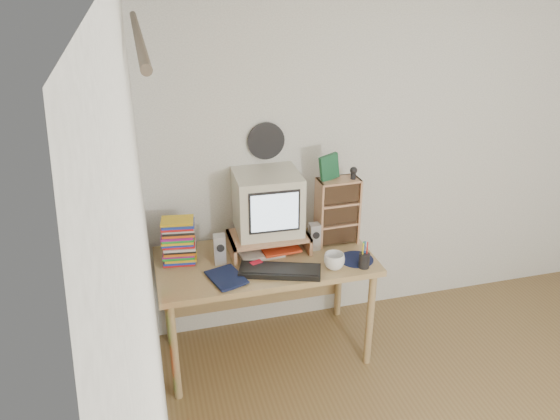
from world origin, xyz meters
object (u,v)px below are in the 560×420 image
keyboard (280,271)px  diary (212,280)px  crt_monitor (268,204)px  desk (263,271)px  dvd_stack (179,242)px  cd_rack (337,211)px  mug (334,261)px

keyboard → diary: size_ratio=2.21×
crt_monitor → keyboard: crt_monitor is taller
desk → keyboard: 0.31m
desk → dvd_stack: size_ratio=4.95×
keyboard → dvd_stack: 0.67m
keyboard → desk: bearing=119.5°
dvd_stack → cd_rack: size_ratio=0.61×
desk → crt_monitor: 0.47m
keyboard → mug: (0.34, -0.03, 0.04)m
keyboard → cd_rack: size_ratio=1.09×
diary → keyboard: bearing=-15.3°
crt_monitor → dvd_stack: 0.62m
crt_monitor → cd_rack: 0.47m
crt_monitor → cd_rack: bearing=-4.3°
crt_monitor → dvd_stack: size_ratio=1.49×
crt_monitor → dvd_stack: (-0.60, -0.05, -0.18)m
cd_rack → diary: size_ratio=2.04×
crt_monitor → diary: bearing=-138.6°
desk → cd_rack: cd_rack is taller
diary → mug: bearing=-18.2°
crt_monitor → mug: crt_monitor is taller
crt_monitor → mug: (0.33, -0.38, -0.27)m
crt_monitor → dvd_stack: bearing=-173.4°
crt_monitor → mug: size_ratio=3.20×
cd_rack → crt_monitor: bearing=172.0°
dvd_stack → keyboard: bearing=-19.7°
desk → keyboard: keyboard is taller
dvd_stack → cd_rack: bearing=7.8°
crt_monitor → keyboard: 0.46m
mug → diary: 0.77m
cd_rack → diary: cd_rack is taller
dvd_stack → mug: 0.99m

